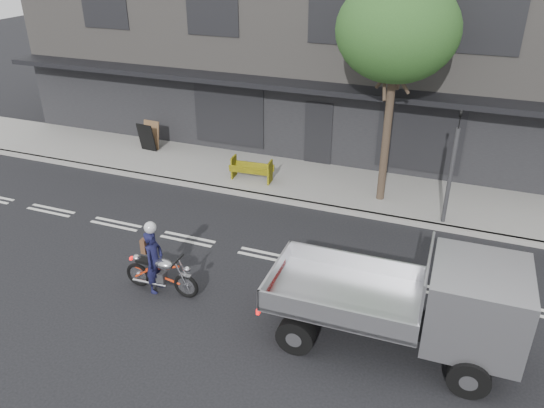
{
  "coord_description": "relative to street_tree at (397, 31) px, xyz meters",
  "views": [
    {
      "loc": [
        4.37,
        -11.07,
        7.7
      ],
      "look_at": [
        -0.06,
        0.5,
        1.3
      ],
      "focal_mm": 35.0,
      "sensor_mm": 36.0,
      "label": 1
    }
  ],
  "objects": [
    {
      "name": "building_main",
      "position": [
        -2.2,
        7.1,
        -1.28
      ],
      "size": [
        26.0,
        10.0,
        8.0
      ],
      "primitive_type": "cube",
      "color": "slate",
      "rests_on": "ground"
    },
    {
      "name": "kerb",
      "position": [
        -2.2,
        -1.1,
        -5.2
      ],
      "size": [
        32.0,
        0.2,
        0.15
      ],
      "primitive_type": "cube",
      "color": "gray",
      "rests_on": "ground"
    },
    {
      "name": "street_tree",
      "position": [
        0.0,
        0.0,
        0.0
      ],
      "size": [
        3.4,
        3.4,
        6.74
      ],
      "color": "#382B21",
      "rests_on": "ground"
    },
    {
      "name": "traffic_light_pole",
      "position": [
        2.0,
        -0.85,
        -3.63
      ],
      "size": [
        0.12,
        0.12,
        3.5
      ],
      "color": "#2D2D30",
      "rests_on": "ground"
    },
    {
      "name": "sidewalk",
      "position": [
        -2.2,
        0.5,
        -5.2
      ],
      "size": [
        32.0,
        3.2,
        0.15
      ],
      "primitive_type": "cube",
      "color": "gray",
      "rests_on": "ground"
    },
    {
      "name": "sandwich_board",
      "position": [
        -9.13,
        0.85,
        -4.58
      ],
      "size": [
        0.73,
        0.52,
        1.09
      ],
      "primitive_type": null,
      "rotation": [
        0.0,
        0.0,
        -0.08
      ],
      "color": "black",
      "rests_on": "sidewalk"
    },
    {
      "name": "construction_barrier",
      "position": [
        -4.35,
        -0.37,
        -4.73
      ],
      "size": [
        1.46,
        0.67,
        0.8
      ],
      "primitive_type": null,
      "rotation": [
        0.0,
        0.0,
        0.07
      ],
      "color": "yellow",
      "rests_on": "sidewalk"
    },
    {
      "name": "motorcycle",
      "position": [
        -3.99,
        -6.53,
        -4.76
      ],
      "size": [
        1.95,
        0.56,
        1.0
      ],
      "rotation": [
        0.0,
        0.0,
        0.01
      ],
      "color": "black",
      "rests_on": "ground"
    },
    {
      "name": "rider",
      "position": [
        -4.14,
        -6.53,
        -4.48
      ],
      "size": [
        0.38,
        0.58,
        1.59
      ],
      "primitive_type": "imported",
      "rotation": [
        0.0,
        0.0,
        1.58
      ],
      "color": "#141437",
      "rests_on": "ground"
    },
    {
      "name": "flatbed_ute",
      "position": [
        2.46,
        -6.39,
        -3.97
      ],
      "size": [
        4.98,
        2.13,
        2.29
      ],
      "rotation": [
        0.0,
        0.0,
        0.02
      ],
      "color": "black",
      "rests_on": "ground"
    },
    {
      "name": "ground",
      "position": [
        -2.2,
        -4.2,
        -5.28
      ],
      "size": [
        80.0,
        80.0,
        0.0
      ],
      "primitive_type": "plane",
      "color": "black",
      "rests_on": "ground"
    }
  ]
}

